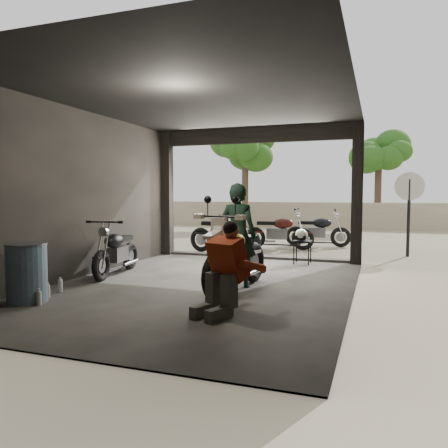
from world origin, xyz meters
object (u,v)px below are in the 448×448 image
Objects in this scene: outside_bike_c at (318,228)px; stool at (302,244)px; outside_bike_a at (224,230)px; left_bike at (117,247)px; oil_drum at (27,274)px; helmet at (301,235)px; main_bike at (236,251)px; sign_post at (409,201)px; outside_bike_b at (279,229)px; mechanic at (221,271)px; rider at (238,236)px.

outside_bike_c is 3.09× the size of stool.
outside_bike_a is at bearing 131.89° from outside_bike_c.
left_bike is 1.87× the size of oil_drum.
left_bike reaches higher than helmet.
stool is 0.21m from helmet.
stool is at bearing 175.74° from outside_bike_c.
left_bike is 4.10m from helmet.
main_bike is 3.22m from oil_drum.
outside_bike_c is 2.94m from sign_post.
outside_bike_b reaches higher than left_bike.
left_bike is 0.88× the size of outside_bike_a.
outside_bike_b is 7.69m from oil_drum.
left_bike is at bearing 90.00° from oil_drum.
main_bike is at bearing 121.20° from mechanic.
main_bike is 0.91× the size of sign_post.
sign_post is (2.99, 4.94, 0.54)m from rider.
oil_drum is (-2.92, -0.33, -0.16)m from mechanic.
helmet is at bearing 175.32° from outside_bike_c.
outside_bike_c is (0.99, 1.02, -0.02)m from outside_bike_b.
sign_post is at bearing 68.25° from main_bike.
outside_bike_a is at bearing 178.18° from sign_post.
main_bike is at bearing -177.89° from outside_bike_b.
mechanic is 2.20× the size of stool.
stool is at bearing -98.07° from rider.
outside_bike_b is at bearing 103.03° from main_bike.
outside_bike_c is 0.95× the size of rider.
mechanic reaches higher than left_bike.
helmet is (-0.02, -0.02, 0.21)m from stool.
stool is at bearing -152.11° from sign_post.
outside_bike_b reaches higher than oil_drum.
outside_bike_c is 0.79× the size of sign_post.
mechanic is (1.97, -5.67, -0.03)m from outside_bike_a.
outside_bike_c is (0.49, 6.55, -0.08)m from main_bike.
oil_drum is 9.02m from sign_post.
left_bike is (-2.63, 0.47, -0.10)m from main_bike.
sign_post is at bearing 42.20° from stool.
outside_bike_b is 2.72m from stool.
left_bike is 3.53m from mechanic.
stool is 0.62× the size of oil_drum.
outside_bike_b reaches higher than outside_bike_c.
sign_post reaches higher than stool.
sign_post reaches higher than main_bike.
mechanic is (-0.21, -8.08, 0.03)m from outside_bike_c.
left_bike is 7.34m from sign_post.
mechanic is (0.29, -1.52, -0.05)m from main_bike.
left_bike is 2.62m from rider.
stool is (1.10, -2.48, -0.12)m from outside_bike_b.
stool is at bearing 47.04° from helmet.
rider is 2.92m from stool.
main_bike is at bearing -18.30° from left_bike.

